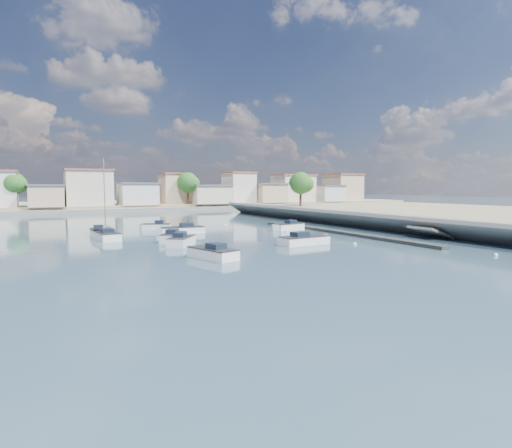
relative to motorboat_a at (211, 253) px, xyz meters
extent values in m
plane|color=#284150|center=(13.56, 37.30, -0.38)|extent=(400.00, 400.00, 0.00)
cube|color=slate|center=(32.06, 10.30, 0.52)|extent=(5.00, 90.00, 1.80)
cube|color=slate|center=(27.71, 10.30, 0.52)|extent=(4.17, 90.00, 2.86)
cube|color=gray|center=(54.56, 10.30, 0.47)|extent=(40.00, 90.00, 1.70)
cube|color=slate|center=(27.56, 1.30, 0.02)|extent=(5.31, 3.50, 1.94)
cube|color=black|center=(20.56, 7.30, -0.20)|extent=(1.00, 26.00, 0.35)
cube|color=black|center=(20.06, 21.30, -0.23)|extent=(2.00, 8.05, 0.30)
cube|color=gray|center=(13.56, 89.30, 0.32)|extent=(160.00, 40.00, 1.40)
cube|color=slate|center=(13.56, 68.30, 0.02)|extent=(160.00, 2.50, 0.80)
cube|color=#D3B291|center=(-10.44, 72.30, 3.27)|extent=(7.00, 8.00, 4.50)
cube|color=#595960|center=(-10.44, 72.30, 5.70)|extent=(7.42, 8.48, 0.35)
cube|color=beige|center=(-1.44, 74.30, 5.02)|extent=(10.00, 9.00, 8.00)
cube|color=#99513D|center=(-1.44, 74.30, 9.20)|extent=(10.60, 9.54, 0.35)
cube|color=silver|center=(9.56, 73.30, 3.52)|extent=(8.50, 8.50, 5.00)
cube|color=#595960|center=(9.56, 73.30, 6.20)|extent=(9.01, 9.01, 0.35)
cube|color=#D3B291|center=(19.56, 76.30, 4.77)|extent=(6.50, 7.50, 7.50)
cube|color=#99513D|center=(19.56, 76.30, 8.70)|extent=(6.89, 7.95, 0.35)
cube|color=beige|center=(27.56, 72.30, 3.27)|extent=(9.50, 9.00, 4.50)
cube|color=#595960|center=(27.56, 72.30, 5.70)|extent=(10.07, 9.54, 0.35)
cube|color=silver|center=(37.56, 75.30, 5.02)|extent=(7.00, 8.00, 8.00)
cube|color=#99513D|center=(37.56, 75.30, 9.20)|extent=(7.42, 8.48, 0.35)
cube|color=#D3B291|center=(45.56, 73.30, 3.52)|extent=(8.00, 9.00, 5.00)
cube|color=#595960|center=(45.56, 73.30, 6.20)|extent=(8.48, 9.54, 0.35)
cube|color=beige|center=(54.56, 74.30, 4.77)|extent=(10.50, 8.50, 7.50)
cube|color=#99513D|center=(54.56, 74.30, 8.70)|extent=(11.13, 9.01, 0.35)
cube|color=silver|center=(65.56, 72.30, 3.27)|extent=(7.50, 7.50, 4.50)
cube|color=#595960|center=(65.56, 72.30, 5.70)|extent=(7.95, 7.95, 0.35)
cube|color=#D3B291|center=(73.56, 75.30, 5.02)|extent=(9.00, 9.50, 8.00)
cube|color=#99513D|center=(73.56, 75.30, 9.20)|extent=(9.54, 10.07, 0.35)
cylinder|color=#38281E|center=(-16.44, 72.30, 2.71)|extent=(0.44, 0.44, 3.38)
sphere|color=#1D541C|center=(-16.44, 72.30, 6.05)|extent=(4.80, 4.80, 4.80)
sphere|color=#1D541C|center=(-15.54, 71.70, 5.82)|extent=(3.60, 3.60, 3.60)
sphere|color=#1D541C|center=(-17.19, 72.75, 6.20)|extent=(3.30, 3.30, 3.30)
cylinder|color=#38281E|center=(1.56, 75.30, 2.48)|extent=(0.44, 0.44, 2.93)
sphere|color=#1D541C|center=(1.56, 75.30, 5.38)|extent=(4.16, 4.16, 4.16)
sphere|color=#1D541C|center=(2.34, 74.78, 5.18)|extent=(3.12, 3.12, 3.12)
sphere|color=#1D541C|center=(0.91, 75.69, 5.51)|extent=(2.86, 2.86, 2.86)
cylinder|color=#38281E|center=(21.56, 71.30, 2.82)|extent=(0.44, 0.44, 3.60)
sphere|color=#1D541C|center=(21.56, 71.30, 6.38)|extent=(5.12, 5.12, 5.12)
sphere|color=#1D541C|center=(22.52, 70.66, 6.14)|extent=(3.84, 3.84, 3.84)
sphere|color=#1D541C|center=(20.76, 71.78, 6.54)|extent=(3.52, 3.52, 3.52)
cylinder|color=#38281E|center=(37.56, 74.30, 2.60)|extent=(0.44, 0.44, 3.15)
sphere|color=#1D541C|center=(37.56, 74.30, 5.71)|extent=(4.48, 4.48, 4.48)
sphere|color=#1D541C|center=(38.40, 73.74, 5.50)|extent=(3.36, 3.36, 3.36)
sphere|color=#1D541C|center=(36.86, 74.72, 5.85)|extent=(3.08, 3.08, 3.08)
cylinder|color=#38281E|center=(53.56, 73.30, 2.37)|extent=(0.44, 0.44, 2.70)
sphere|color=#1D541C|center=(53.56, 73.30, 5.04)|extent=(3.84, 3.84, 3.84)
sphere|color=#1D541C|center=(54.28, 72.82, 4.86)|extent=(2.88, 2.88, 2.88)
sphere|color=#1D541C|center=(52.96, 73.66, 5.16)|extent=(2.64, 2.64, 2.64)
cylinder|color=#38281E|center=(35.56, 41.30, 3.00)|extent=(0.44, 0.44, 3.15)
sphere|color=#1D541C|center=(35.56, 41.30, 6.11)|extent=(4.48, 4.48, 4.48)
sphere|color=#1D541C|center=(36.40, 40.74, 5.90)|extent=(3.36, 3.36, 3.36)
sphere|color=#1D541C|center=(34.86, 41.72, 6.25)|extent=(3.08, 3.08, 3.08)
cylinder|color=#38281E|center=(39.56, 47.30, 2.88)|extent=(0.44, 0.44, 2.93)
sphere|color=#1D541C|center=(39.56, 47.30, 5.78)|extent=(4.16, 4.16, 4.16)
sphere|color=#1D541C|center=(40.34, 46.78, 5.58)|extent=(3.12, 3.12, 3.12)
sphere|color=#1D541C|center=(38.91, 47.69, 5.91)|extent=(2.86, 2.86, 2.86)
cube|color=white|center=(0.07, -0.24, -0.08)|extent=(3.03, 4.94, 1.00)
cube|color=white|center=(-0.49, 1.66, -0.08)|extent=(1.73, 1.73, 1.00)
cube|color=#262628|center=(0.07, -0.24, 0.42)|extent=(3.07, 4.95, 0.08)
cube|color=#172231|center=(0.20, -0.69, 0.66)|extent=(1.46, 1.64, 0.48)
cube|color=white|center=(0.24, 8.62, -0.08)|extent=(3.85, 4.45, 1.00)
cube|color=white|center=(1.29, 10.09, -0.08)|extent=(1.40, 1.40, 1.00)
cube|color=#262628|center=(0.24, 8.62, 0.42)|extent=(3.88, 4.47, 0.08)
cube|color=#172231|center=(0.00, 8.27, 0.66)|extent=(1.60, 1.65, 0.48)
cube|color=white|center=(3.53, 18.73, -0.08)|extent=(5.37, 2.36, 1.00)
cube|color=white|center=(1.28, 18.89, -0.08)|extent=(1.99, 1.99, 1.00)
cube|color=#262628|center=(3.53, 18.73, 0.42)|extent=(5.38, 2.39, 0.08)
cube|color=#172231|center=(4.06, 18.70, 0.66)|extent=(1.66, 1.34, 0.48)
cube|color=white|center=(17.56, 16.64, -0.08)|extent=(4.64, 2.69, 1.00)
cube|color=white|center=(15.75, 16.23, -0.08)|extent=(1.74, 1.74, 1.00)
cube|color=#262628|center=(17.56, 16.64, 0.42)|extent=(4.65, 2.73, 0.08)
cube|color=#172231|center=(17.99, 16.73, 0.66)|extent=(1.52, 1.36, 0.48)
cube|color=white|center=(0.46, 12.13, -0.08)|extent=(3.86, 4.80, 1.00)
cube|color=white|center=(1.46, 13.79, -0.08)|extent=(1.53, 1.53, 1.00)
cube|color=#262628|center=(0.46, 12.13, 0.42)|extent=(3.89, 4.81, 0.08)
cube|color=#172231|center=(0.23, 11.74, 0.66)|extent=(1.65, 1.73, 0.48)
cube|color=white|center=(1.82, 24.56, -0.08)|extent=(3.92, 2.83, 1.00)
cube|color=white|center=(0.40, 25.20, -0.08)|extent=(1.33, 1.33, 1.00)
cube|color=#262628|center=(1.82, 24.56, 0.42)|extent=(3.93, 2.86, 0.08)
cube|color=#172231|center=(2.15, 24.41, 0.66)|extent=(1.37, 1.27, 0.48)
cube|color=white|center=(-6.00, 20.26, -0.08)|extent=(1.62, 4.08, 1.00)
cube|color=white|center=(-5.97, 18.51, -0.08)|extent=(1.53, 1.53, 1.00)
cube|color=#262628|center=(-6.00, 20.26, 0.42)|extent=(1.65, 4.09, 0.08)
cube|color=#172231|center=(-6.01, 20.66, 0.66)|extent=(0.97, 1.24, 0.48)
cube|color=white|center=(11.27, 3.44, -0.08)|extent=(5.37, 2.56, 1.00)
cube|color=white|center=(13.49, 3.67, -0.08)|extent=(2.02, 2.02, 1.00)
cube|color=#262628|center=(11.27, 3.44, 0.42)|extent=(5.37, 2.60, 0.08)
cube|color=#172231|center=(10.75, 3.39, 0.66)|extent=(1.68, 1.41, 0.48)
cube|color=white|center=(-5.72, 16.89, -0.08)|extent=(2.50, 6.04, 1.00)
cube|color=white|center=(-5.96, 19.46, -0.08)|extent=(1.95, 1.95, 1.00)
cube|color=#262628|center=(-5.72, 16.89, 0.42)|extent=(2.53, 6.04, 0.08)
cube|color=#172231|center=(-5.67, 16.30, 0.66)|extent=(1.37, 1.87, 0.48)
cylinder|color=silver|center=(-5.72, 16.89, 4.42)|extent=(0.12, 0.12, 8.00)
cylinder|color=silver|center=(-5.61, 15.69, 1.12)|extent=(0.30, 2.40, 0.08)
sphere|color=white|center=(15.66, 0.95, -0.33)|extent=(0.37, 0.37, 0.37)
sphere|color=white|center=(18.45, 14.46, -0.33)|extent=(0.37, 0.37, 0.37)
sphere|color=white|center=(21.47, -9.88, -0.33)|extent=(0.37, 0.37, 0.37)
sphere|color=white|center=(15.90, 14.40, -0.33)|extent=(0.37, 0.37, 0.37)
sphere|color=white|center=(12.26, 25.71, -0.33)|extent=(0.37, 0.37, 0.37)
sphere|color=white|center=(26.21, 29.95, -0.33)|extent=(0.37, 0.37, 0.37)
camera|label=1|loc=(-12.36, -32.00, 5.37)|focal=30.00mm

